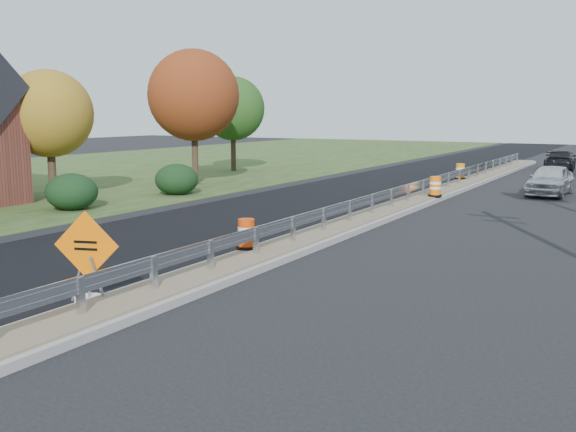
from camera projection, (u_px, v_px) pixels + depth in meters
The scene contains 16 objects.
ground at pixel (324, 237), 20.53m from camera, with size 140.00×140.00×0.00m, color black.
grass_verge_near at pixel (59, 175), 40.92m from camera, with size 30.00×120.00×0.03m, color #2A3F1B.
milled_overlay at pixel (336, 194), 31.25m from camera, with size 7.20×120.00×0.01m, color black.
median at pixel (408, 203), 27.36m from camera, with size 1.60×55.00×0.23m.
guardrail at pixel (416, 187), 28.11m from camera, with size 0.10×46.15×0.72m.
hedge_mid at pixel (72, 192), 26.08m from camera, with size 2.09×2.09×1.52m, color black.
hedge_north at pixel (177, 179), 30.97m from camera, with size 2.09×2.09×1.52m, color black.
tree_near_yellow at pixel (49, 114), 29.02m from camera, with size 3.96×3.96×5.88m.
tree_near_red at pixel (194, 95), 34.72m from camera, with size 4.95×4.95×7.35m.
tree_near_back at pixel (233, 109), 43.15m from camera, with size 4.29×4.29×6.37m.
caution_sign at pixel (88, 281), 13.21m from camera, with size 1.36×0.59×1.96m.
barrel_median_near at pixel (246, 234), 17.60m from camera, with size 0.56×0.56×0.83m.
barrel_median_mid at pixel (435, 187), 28.68m from camera, with size 0.61×0.61×0.89m.
barrel_median_far at pixel (460, 172), 36.24m from camera, with size 0.59×0.59×0.87m.
car_silver at pixel (550, 180), 30.93m from camera, with size 1.73×4.31×1.47m, color silver.
car_dark_far at pixel (560, 160), 44.74m from camera, with size 1.96×4.83×1.40m, color black.
Camera 1 is at (9.08, -18.04, 3.93)m, focal length 40.00 mm.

